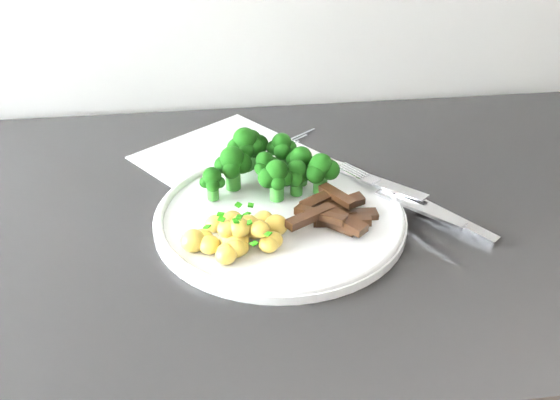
# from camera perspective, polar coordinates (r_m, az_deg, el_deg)

# --- Properties ---
(recipe_paper) EXTENTS (0.33, 0.35, 0.00)m
(recipe_paper) POSITION_cam_1_polar(r_m,az_deg,el_deg) (0.85, -2.71, 2.72)
(recipe_paper) COLOR white
(recipe_paper) RESTS_ON counter
(plate) EXTENTS (0.29, 0.29, 0.02)m
(plate) POSITION_cam_1_polar(r_m,az_deg,el_deg) (0.74, 0.00, -1.42)
(plate) COLOR white
(plate) RESTS_ON counter
(broccoli) EXTENTS (0.17, 0.12, 0.07)m
(broccoli) POSITION_cam_1_polar(r_m,az_deg,el_deg) (0.78, -1.13, 3.48)
(broccoli) COLOR #27681E
(broccoli) RESTS_ON plate
(potatoes) EXTENTS (0.12, 0.09, 0.04)m
(potatoes) POSITION_cam_1_polar(r_m,az_deg,el_deg) (0.69, -3.86, -3.06)
(potatoes) COLOR gold
(potatoes) RESTS_ON plate
(beef_strips) EXTENTS (0.11, 0.10, 0.03)m
(beef_strips) POSITION_cam_1_polar(r_m,az_deg,el_deg) (0.73, 4.83, -1.15)
(beef_strips) COLOR black
(beef_strips) RESTS_ON plate
(fork) EXTENTS (0.12, 0.16, 0.02)m
(fork) POSITION_cam_1_polar(r_m,az_deg,el_deg) (0.77, 10.65, 0.18)
(fork) COLOR silver
(fork) RESTS_ON plate
(knife) EXTENTS (0.15, 0.18, 0.02)m
(knife) POSITION_cam_1_polar(r_m,az_deg,el_deg) (0.77, 13.49, -0.95)
(knife) COLOR silver
(knife) RESTS_ON plate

